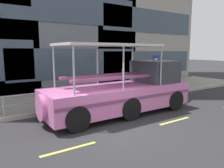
# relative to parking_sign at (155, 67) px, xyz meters

# --- Properties ---
(ground_plane) EXTENTS (120.00, 120.00, 0.00)m
(ground_plane) POSITION_rel_parking_sign_xyz_m (-5.83, -3.78, -1.87)
(ground_plane) COLOR #2B2B2D
(sidewalk) EXTENTS (32.00, 4.80, 0.18)m
(sidewalk) POSITION_rel_parking_sign_xyz_m (-5.83, 1.82, -1.78)
(sidewalk) COLOR gray
(sidewalk) RESTS_ON ground_plane
(curb_edge) EXTENTS (32.00, 0.18, 0.18)m
(curb_edge) POSITION_rel_parking_sign_xyz_m (-5.83, -0.67, -1.78)
(curb_edge) COLOR #B2ADA3
(curb_edge) RESTS_ON ground_plane
(lane_centreline) EXTENTS (25.80, 0.12, 0.01)m
(lane_centreline) POSITION_rel_parking_sign_xyz_m (-5.83, -4.64, -1.87)
(lane_centreline) COLOR #DBD64C
(lane_centreline) RESTS_ON ground_plane
(curb_guardrail) EXTENTS (12.67, 0.09, 0.84)m
(curb_guardrail) POSITION_rel_parking_sign_xyz_m (-4.95, -0.33, -1.13)
(curb_guardrail) COLOR #9EA0A8
(curb_guardrail) RESTS_ON sidewalk
(parking_sign) EXTENTS (0.60, 0.12, 2.49)m
(parking_sign) POSITION_rel_parking_sign_xyz_m (0.00, 0.00, 0.00)
(parking_sign) COLOR #4C4F54
(parking_sign) RESTS_ON sidewalk
(duck_tour_boat) EXTENTS (8.89, 2.49, 3.27)m
(duck_tour_boat) POSITION_rel_parking_sign_xyz_m (-4.24, -2.39, -0.82)
(duck_tour_boat) COLOR pink
(duck_tour_boat) RESTS_ON ground_plane
(pedestrian_near_bow) EXTENTS (0.46, 0.22, 1.60)m
(pedestrian_near_bow) POSITION_rel_parking_sign_xyz_m (-1.88, 1.14, -0.72)
(pedestrian_near_bow) COLOR #1E2338
(pedestrian_near_bow) RESTS_ON sidewalk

